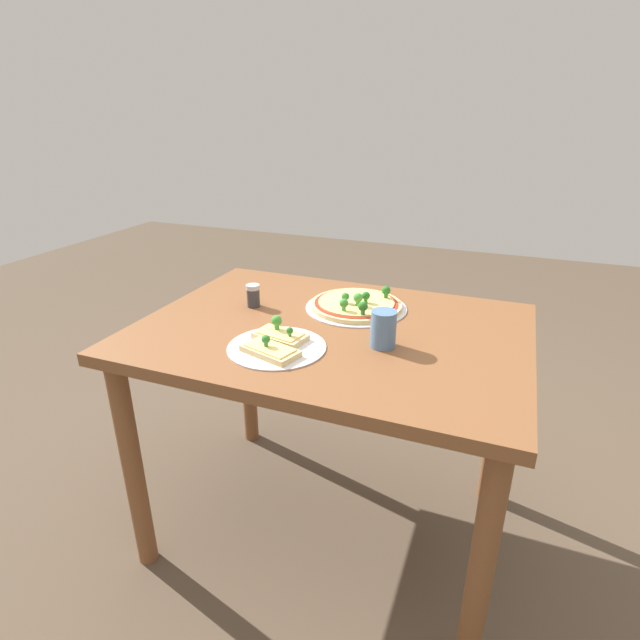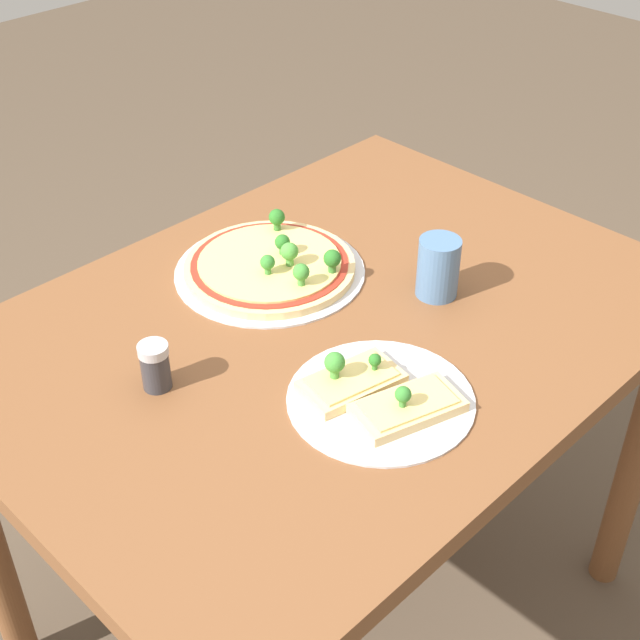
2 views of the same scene
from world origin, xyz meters
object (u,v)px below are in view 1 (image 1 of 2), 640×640
condiment_shaker (253,296)px  pizza_tray_slice (276,343)px  drinking_cup (383,329)px  pizza_tray_whole (357,305)px  dining_table (331,360)px

condiment_shaker → pizza_tray_slice: bearing=-50.7°
drinking_cup → pizza_tray_whole: bearing=122.1°
pizza_tray_slice → dining_table: bearing=63.6°
dining_table → condiment_shaker: size_ratio=15.20×
pizza_tray_whole → condiment_shaker: 0.34m
pizza_tray_whole → drinking_cup: 0.29m
pizza_tray_whole → condiment_shaker: bearing=-161.8°
dining_table → pizza_tray_whole: bearing=81.6°
dining_table → condiment_shaker: condiment_shaker is taller
pizza_tray_whole → dining_table: bearing=-98.4°
drinking_cup → condiment_shaker: bearing=163.9°
pizza_tray_whole → condiment_shaker: condiment_shaker is taller
dining_table → pizza_tray_whole: 0.21m
pizza_tray_slice → condiment_shaker: (-0.20, 0.25, 0.03)m
condiment_shaker → drinking_cup: bearing=-16.1°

